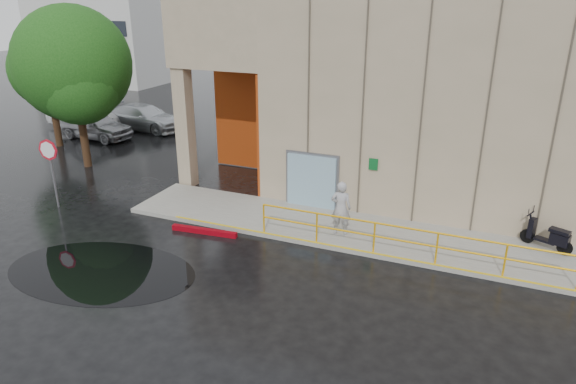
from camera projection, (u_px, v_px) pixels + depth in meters
name	position (u px, v px, depth m)	size (l,w,h in m)	color
ground	(233.00, 283.00, 14.69)	(120.00, 120.00, 0.00)	black
sidewalk	(403.00, 240.00, 17.10)	(20.00, 3.00, 0.15)	gray
building	(469.00, 87.00, 20.78)	(20.00, 10.17, 8.00)	gray
guardrail	(405.00, 242.00, 15.63)	(9.56, 0.06, 1.03)	#F4AD0C
person	(341.00, 208.00, 17.04)	(0.68, 0.45, 1.87)	#ABABB0
scooter	(549.00, 228.00, 16.10)	(1.64, 1.10, 1.25)	black
stop_sign	(50.00, 159.00, 19.17)	(0.82, 0.13, 2.73)	slate
red_curb	(204.00, 231.00, 17.69)	(2.40, 0.18, 0.18)	maroon
puddle	(101.00, 271.00, 15.32)	(5.90, 3.63, 0.01)	black
car_a	(95.00, 125.00, 28.96)	(1.81, 4.50, 1.53)	#9A9BA0
car_b	(82.00, 116.00, 30.85)	(1.74, 4.99, 1.64)	silver
car_c	(144.00, 117.00, 30.87)	(2.10, 5.16, 1.50)	silver
tree_near	(74.00, 69.00, 22.77)	(5.15, 5.15, 7.37)	black
tree_far	(48.00, 73.00, 26.28)	(3.82, 3.81, 5.96)	black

